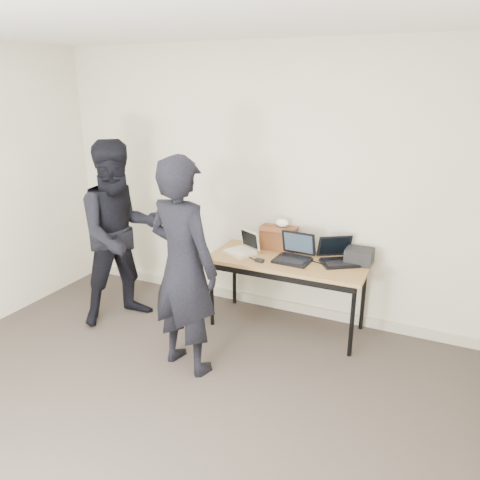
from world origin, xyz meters
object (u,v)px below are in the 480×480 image
Objects in this scene: laptop_right at (337,257)px; person_observer at (121,233)px; laptop_beige at (242,249)px; person_typist at (183,267)px; desk at (287,265)px; equipment_box at (359,256)px; laptop_center at (294,254)px; leather_satchel at (279,238)px.

laptop_right is 2.10m from person_observer.
person_typist reaches higher than laptop_beige.
laptop_right is (0.44, 0.13, 0.11)m from desk.
equipment_box is 0.14× the size of person_typist.
person_typist is (-0.99, -1.11, 0.14)m from laptop_right.
laptop_center is at bearing 22.50° from desk.
leather_satchel reaches higher than equipment_box.
desk is 0.83× the size of person_observer.
laptop_beige is 1.20m from person_observer.
desk is 0.67m from equipment_box.
laptop_center reaches higher than laptop_beige.
leather_satchel is at bearing 68.35° from laptop_beige.
laptop_center is 1.18m from person_typist.
leather_satchel is (-0.62, 0.10, 0.07)m from laptop_right.
person_observer reaches higher than laptop_right.
equipment_box is at bearing 38.29° from laptop_beige.
laptop_center is 0.40m from laptop_right.
person_observer is (-2.01, -0.61, 0.14)m from laptop_right.
leather_satchel reaches higher than laptop_right.
desk is 3.43× the size of laptop_right.
leather_satchel is 0.81m from equipment_box.
desk is at bearing 163.16° from laptop_right.
laptop_center reaches higher than leather_satchel.
laptop_center reaches higher than equipment_box.
desk is 1.65m from person_observer.
leather_satchel reaches higher than laptop_beige.
laptop_center reaches higher than desk.
laptop_beige is (-0.47, -0.02, 0.10)m from desk.
desk is at bearing -106.77° from person_typist.
laptop_center is 0.32m from leather_satchel.
person_observer reaches higher than desk.
person_typist reaches higher than leather_satchel.
laptop_beige is 1.46× the size of equipment_box.
equipment_box reaches higher than desk.
laptop_beige is 1.03× the size of laptop_center.
laptop_beige is at bearing -171.89° from laptop_center.
laptop_beige reaches higher than desk.
leather_satchel is (-0.18, 0.23, 0.19)m from desk.
person_observer is at bearing -162.96° from equipment_box.
desk is 0.48m from laptop_beige.
person_observer is at bearing -156.21° from leather_satchel.
laptop_beige reaches higher than equipment_box.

